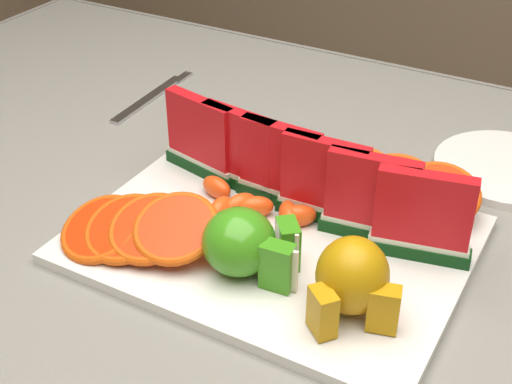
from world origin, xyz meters
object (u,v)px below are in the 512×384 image
(platter, at_px, (273,239))
(side_plate, at_px, (507,168))
(pear_cluster, at_px, (352,280))
(fork, at_px, (152,97))
(apple_cluster, at_px, (246,244))

(platter, relative_size, side_plate, 1.74)
(platter, distance_m, pear_cluster, 0.14)
(pear_cluster, relative_size, side_plate, 0.43)
(side_plate, bearing_deg, pear_cluster, -101.09)
(platter, distance_m, fork, 0.40)
(pear_cluster, relative_size, fork, 0.51)
(pear_cluster, height_order, fork, pear_cluster)
(platter, height_order, apple_cluster, apple_cluster)
(apple_cluster, height_order, fork, apple_cluster)
(pear_cluster, height_order, side_plate, pear_cluster)
(platter, distance_m, apple_cluster, 0.07)
(platter, height_order, fork, platter)
(apple_cluster, bearing_deg, fork, 138.64)
(apple_cluster, relative_size, side_plate, 0.49)
(pear_cluster, bearing_deg, platter, 149.32)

